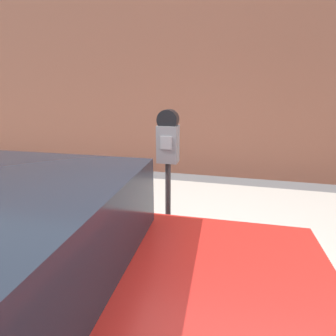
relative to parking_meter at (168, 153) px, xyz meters
name	(u,v)px	position (x,y,z in m)	size (l,w,h in m)	color
sidewalk	(218,220)	(0.47, 1.21, -1.27)	(24.00, 2.80, 0.13)	#BCB7AD
building_facade	(230,71)	(0.47, 3.61, 0.94)	(24.00, 0.30, 4.55)	#935642
parking_meter	(168,153)	(0.00, 0.00, 0.00)	(0.19, 0.16, 1.62)	#2D2D30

